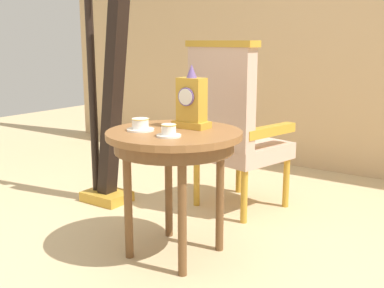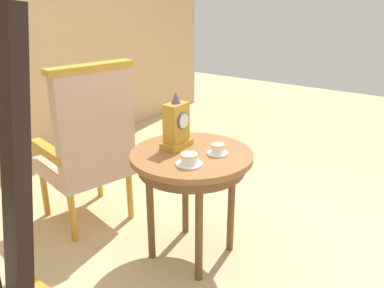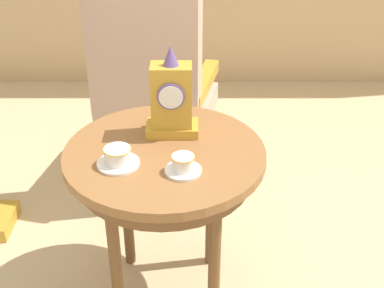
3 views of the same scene
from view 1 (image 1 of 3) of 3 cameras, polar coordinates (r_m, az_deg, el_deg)
The scene contains 8 objects.
ground_plane at distance 2.57m, azimuth -2.69°, elevation -13.96°, with size 10.00×10.00×0.00m, color tan.
wall_back at distance 4.32m, azimuth 16.21°, elevation 15.40°, with size 6.00×0.10×2.80m, color tan.
side_table at distance 2.45m, azimuth -2.15°, elevation -0.26°, with size 0.71×0.71×0.68m.
teacup_left at distance 2.45m, azimuth -6.25°, elevation 2.29°, with size 0.14×0.14×0.06m.
teacup_right at distance 2.29m, azimuth -2.83°, elevation 1.56°, with size 0.12×0.12×0.06m.
mantel_clock at distance 2.50m, azimuth -0.07°, elevation 5.02°, with size 0.19×0.11×0.34m.
armchair at distance 3.14m, azimuth 4.89°, elevation 2.33°, with size 0.64×0.64×1.14m.
harp at distance 3.32m, azimuth -10.28°, elevation 4.48°, with size 0.40×0.24×1.73m.
Camera 1 is at (1.40, -1.82, 1.14)m, focal length 44.12 mm.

